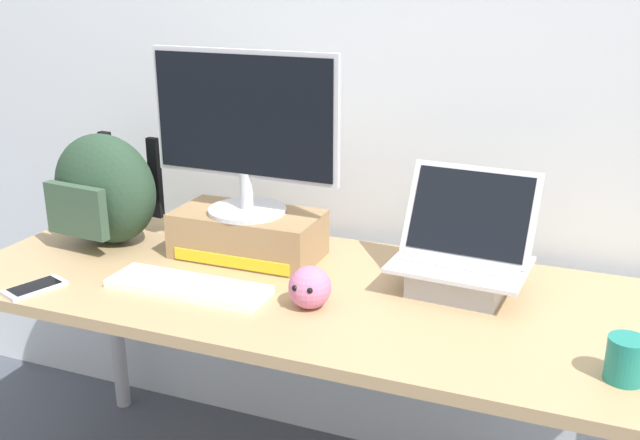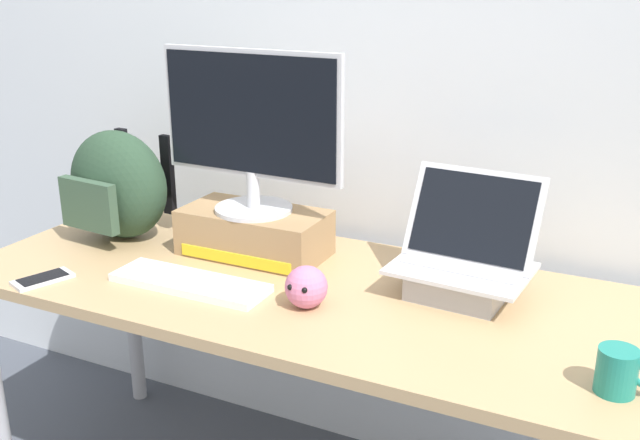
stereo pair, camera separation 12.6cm
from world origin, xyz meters
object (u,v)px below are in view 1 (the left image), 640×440
object	(u,v)px
external_keyboard	(188,286)
plush_toy	(310,287)
toner_box_yellow	(248,234)
open_laptop	(461,266)
cell_phone	(35,288)
desktop_monitor	(244,129)
coffee_mug	(628,360)
messenger_backpack	(104,189)

from	to	relation	value
external_keyboard	plush_toy	world-z (taller)	plush_toy
toner_box_yellow	open_laptop	distance (m)	0.60
cell_phone	desktop_monitor	bearing A→B (deg)	66.24
toner_box_yellow	coffee_mug	distance (m)	1.03
cell_phone	toner_box_yellow	bearing A→B (deg)	66.32
external_keyboard	messenger_backpack	world-z (taller)	messenger_backpack
messenger_backpack	plush_toy	size ratio (longest dim) A/B	3.46
external_keyboard	coffee_mug	distance (m)	1.02
messenger_backpack	cell_phone	distance (m)	0.39
plush_toy	desktop_monitor	bearing A→B (deg)	139.80
open_laptop	cell_phone	bearing A→B (deg)	-154.01
messenger_backpack	plush_toy	bearing A→B (deg)	-9.31
desktop_monitor	messenger_backpack	bearing A→B (deg)	-171.74
desktop_monitor	open_laptop	distance (m)	0.67
open_laptop	plush_toy	xyz separation A→B (m)	(-0.31, -0.23, -0.01)
plush_toy	coffee_mug	bearing A→B (deg)	-6.22
open_laptop	coffee_mug	size ratio (longest dim) A/B	2.89
external_keyboard	messenger_backpack	size ratio (longest dim) A/B	1.17
messenger_backpack	desktop_monitor	bearing A→B (deg)	12.17
toner_box_yellow	open_laptop	xyz separation A→B (m)	(0.60, -0.01, -0.00)
external_keyboard	plush_toy	xyz separation A→B (m)	(0.32, 0.02, 0.04)
open_laptop	plush_toy	distance (m)	0.39
external_keyboard	messenger_backpack	xyz separation A→B (m)	(-0.40, 0.22, 0.15)
external_keyboard	cell_phone	size ratio (longest dim) A/B	2.57
toner_box_yellow	desktop_monitor	xyz separation A→B (m)	(-0.00, -0.00, 0.30)
open_laptop	cell_phone	distance (m)	1.07
plush_toy	messenger_backpack	bearing A→B (deg)	165.06
toner_box_yellow	messenger_backpack	size ratio (longest dim) A/B	1.14
external_keyboard	plush_toy	distance (m)	0.32
toner_box_yellow	desktop_monitor	size ratio (longest dim) A/B	0.75
external_keyboard	desktop_monitor	bearing A→B (deg)	83.02
coffee_mug	cell_phone	distance (m)	1.38
open_laptop	plush_toy	size ratio (longest dim) A/B	3.35
toner_box_yellow	coffee_mug	xyz separation A→B (m)	(0.98, -0.32, -0.02)
external_keyboard	coffee_mug	xyz separation A→B (m)	(1.01, -0.05, 0.03)
cell_phone	plush_toy	size ratio (longest dim) A/B	1.58
desktop_monitor	toner_box_yellow	bearing A→B (deg)	89.34
open_laptop	messenger_backpack	bearing A→B (deg)	-173.50
desktop_monitor	open_laptop	world-z (taller)	desktop_monitor
toner_box_yellow	external_keyboard	bearing A→B (deg)	-96.95
external_keyboard	coffee_mug	world-z (taller)	coffee_mug
toner_box_yellow	plush_toy	world-z (taller)	toner_box_yellow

